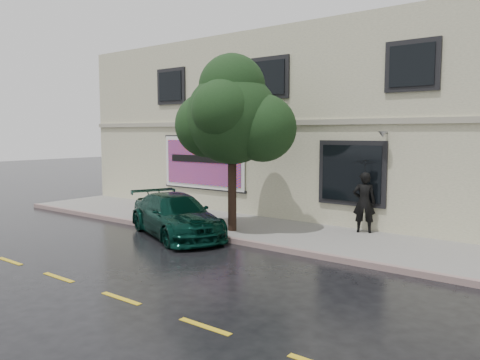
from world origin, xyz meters
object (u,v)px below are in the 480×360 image
Objects in this scene: car at (176,215)px; street_tree at (232,119)px; fire_hydrant at (179,216)px; pedestrian at (364,202)px.

car is 3.51m from street_tree.
fire_hydrant is (-1.85, -0.54, -3.20)m from street_tree.
street_tree is at bearing 11.05° from pedestrian.
street_tree reaches higher than car.
car is at bearing -68.24° from fire_hydrant.
pedestrian reaches higher than car.
street_tree reaches higher than fire_hydrant.
car is at bearing -138.30° from street_tree.
car is 2.38× the size of pedestrian.
pedestrian is at bearing 10.64° from fire_hydrant.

